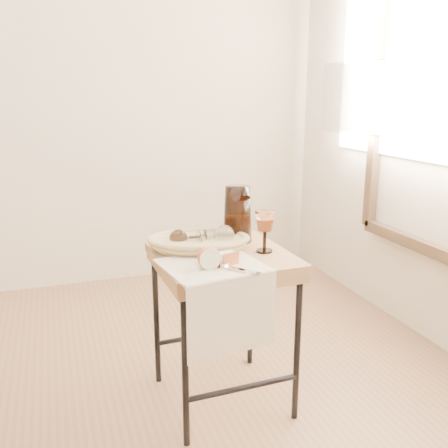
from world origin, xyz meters
name	(u,v)px	position (x,y,z in m)	size (l,w,h in m)	color
wall_back	(35,72)	(0.00, 1.80, 1.35)	(3.60, 0.00, 2.70)	beige
side_table	(222,328)	(0.63, 0.26, 0.32)	(0.50, 0.50, 0.63)	brown
tea_towel	(212,265)	(0.55, 0.13, 0.63)	(0.34, 0.30, 0.01)	beige
bread_basket	(199,243)	(0.56, 0.33, 0.66)	(0.35, 0.24, 0.05)	#988253
goblet_lying_a	(190,238)	(0.53, 0.35, 0.68)	(0.12, 0.07, 0.07)	#41301F
goblet_lying_b	(213,237)	(0.61, 0.31, 0.69)	(0.14, 0.08, 0.08)	white
pitcher	(238,214)	(0.75, 0.39, 0.75)	(0.16, 0.24, 0.27)	black
wine_goblet	(265,232)	(0.79, 0.22, 0.71)	(0.08, 0.08, 0.16)	white
apple_half	(208,257)	(0.53, 0.10, 0.68)	(0.08, 0.04, 0.08)	red
apple_wedge	(226,258)	(0.60, 0.12, 0.66)	(0.06, 0.03, 0.04)	beige
table_knife	(226,266)	(0.59, 0.08, 0.65)	(0.24, 0.03, 0.02)	silver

